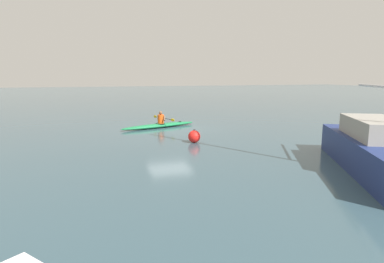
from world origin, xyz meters
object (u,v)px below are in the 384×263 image
object	(u,v)px
kayaker	(161,118)
mooring_buoy_channel_marker	(194,136)
kayak	(159,125)
sailboat_far_right_berth	(379,152)

from	to	relation	value
kayaker	mooring_buoy_channel_marker	distance (m)	5.03
mooring_buoy_channel_marker	kayaker	bearing A→B (deg)	-85.10
kayaker	mooring_buoy_channel_marker	bearing A→B (deg)	94.90
kayak	sailboat_far_right_berth	world-z (taller)	sailboat_far_right_berth
kayak	kayaker	bearing A→B (deg)	-161.93
kayaker	mooring_buoy_channel_marker	size ratio (longest dim) A/B	3.70
kayak	kayaker	world-z (taller)	kayaker
sailboat_far_right_berth	mooring_buoy_channel_marker	size ratio (longest dim) A/B	16.07
mooring_buoy_channel_marker	kayak	bearing A→B (deg)	-83.65
kayak	sailboat_far_right_berth	size ratio (longest dim) A/B	0.50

